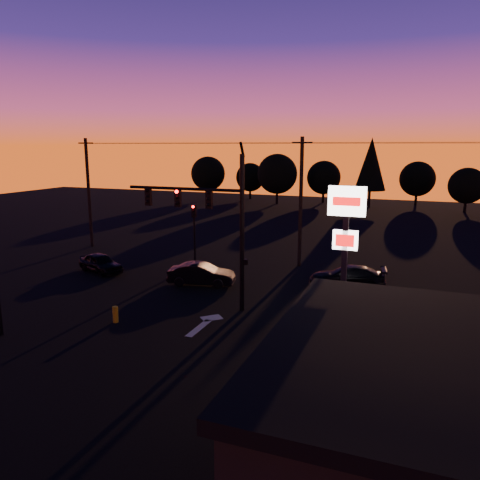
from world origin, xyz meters
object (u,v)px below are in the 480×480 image
(pylon_sign, at_px, (346,232))
(suv_parked, at_px, (449,402))
(bollard, at_px, (115,314))
(traffic_signal_mast, at_px, (213,215))
(car_mid, at_px, (201,274))
(car_left, at_px, (101,263))
(secondary_signal, at_px, (194,226))
(car_right, at_px, (347,277))

(pylon_sign, xyz_separation_m, suv_parked, (4.05, -4.44, -4.28))
(bollard, bearing_deg, traffic_signal_mast, 47.38)
(traffic_signal_mast, xyz_separation_m, suv_parked, (11.15, -6.94, -4.30))
(pylon_sign, distance_m, car_mid, 11.90)
(car_left, xyz_separation_m, car_mid, (7.65, -0.19, 0.04))
(pylon_sign, distance_m, car_left, 18.64)
(car_left, height_order, car_mid, car_mid)
(car_mid, bearing_deg, pylon_sign, -134.08)
(bollard, bearing_deg, pylon_sign, 7.00)
(traffic_signal_mast, distance_m, car_left, 11.45)
(car_left, bearing_deg, suv_parked, -95.07)
(secondary_signal, distance_m, bollard, 11.64)
(car_mid, xyz_separation_m, suv_parked, (13.50, -10.29, -0.04))
(car_right, bearing_deg, car_mid, -80.44)
(traffic_signal_mast, relative_size, car_right, 1.90)
(car_left, height_order, suv_parked, suv_parked)
(car_left, bearing_deg, car_right, -59.60)
(car_left, relative_size, car_right, 0.82)
(car_left, bearing_deg, traffic_signal_mast, -88.20)
(traffic_signal_mast, bearing_deg, secondary_signal, 123.19)
(pylon_sign, distance_m, car_right, 9.67)
(traffic_signal_mast, xyz_separation_m, car_left, (-10.01, 3.54, -4.31))
(traffic_signal_mast, distance_m, suv_parked, 13.82)
(secondary_signal, xyz_separation_m, car_mid, (2.55, -4.14, -2.19))
(traffic_signal_mast, bearing_deg, car_mid, 125.12)
(pylon_sign, height_order, car_left, pylon_sign)
(secondary_signal, height_order, car_mid, secondary_signal)
(traffic_signal_mast, height_order, car_mid, traffic_signal_mast)
(car_right, relative_size, suv_parked, 0.99)
(suv_parked, bearing_deg, bollard, -179.87)
(car_left, bearing_deg, bollard, -117.10)
(traffic_signal_mast, xyz_separation_m, pylon_sign, (7.10, -2.49, -0.02))
(pylon_sign, height_order, suv_parked, pylon_sign)
(pylon_sign, bearing_deg, car_left, 160.58)
(secondary_signal, relative_size, suv_parked, 0.95)
(suv_parked, bearing_deg, car_mid, 154.95)
(car_mid, bearing_deg, car_left, 76.24)
(suv_parked, bearing_deg, car_right, 123.59)
(bollard, bearing_deg, car_left, 131.63)
(traffic_signal_mast, distance_m, bollard, 6.87)
(secondary_signal, xyz_separation_m, car_left, (-5.11, -3.96, -2.23))
(car_right, bearing_deg, traffic_signal_mast, -53.34)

